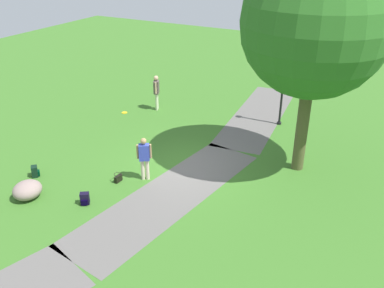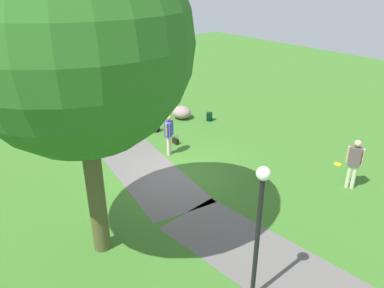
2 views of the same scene
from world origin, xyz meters
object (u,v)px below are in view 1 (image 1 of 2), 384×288
Objects in this scene: man_near_boulder at (156,90)px; handbag_on_grass at (118,178)px; frisbee_on_grass at (124,113)px; lawn_boulder at (27,190)px; lamp_post at (283,81)px; woman_with_handbag at (144,156)px; spare_backpack_on_lawn at (85,199)px; backpack_by_boulder at (35,172)px; large_shade_tree at (316,24)px.

man_near_boulder reaches higher than handbag_on_grass.
lawn_boulder is at bearing 12.08° from frisbee_on_grass.
lamp_post is 7.46m from woman_with_handbag.
lamp_post is at bearing 150.49° from lawn_boulder.
lawn_boulder is 3.96m from woman_with_handbag.
woman_with_handbag reaches higher than spare_backpack_on_lawn.
frisbee_on_grass is (2.22, -7.04, -2.02)m from lamp_post.
backpack_by_boulder is (-1.09, -0.84, -0.10)m from lawn_boulder.
man_near_boulder is 7.51m from backpack_by_boulder.
woman_with_handbag is (-2.78, 2.74, 0.63)m from lawn_boulder.
large_shade_tree is at bearing 81.43° from frisbee_on_grass.
man_near_boulder is (1.09, -5.88, -1.03)m from lamp_post.
large_shade_tree reaches higher than handbag_on_grass.
backpack_by_boulder is 1.47× the size of frisbee_on_grass.
backpack_by_boulder is at bearing 6.77° from frisbee_on_grass.
large_shade_tree is 7.05m from woman_with_handbag.
man_near_boulder is 5.33× the size of handbag_on_grass.
backpack_by_boulder is at bearing -68.80° from handbag_on_grass.
handbag_on_grass is 6.34m from frisbee_on_grass.
lawn_boulder is 7.59m from frisbee_on_grass.
lawn_boulder is 2.97m from handbag_on_grass.
handbag_on_grass is 1.19× the size of frisbee_on_grass.
large_shade_tree is at bearing 126.19° from woman_with_handbag.
woman_with_handbag is at bearing 128.63° from handbag_on_grass.
handbag_on_grass is 0.81× the size of backpack_by_boulder.
man_near_boulder is at bearing -79.47° from lamp_post.
man_near_boulder reaches higher than frisbee_on_grass.
large_shade_tree is at bearing 121.69° from backpack_by_boulder.
handbag_on_grass is at bearing -51.37° from woman_with_handbag.
large_shade_tree reaches higher than lawn_boulder.
man_near_boulder is 8.32m from spare_backpack_on_lawn.
large_shade_tree reaches higher than woman_with_handbag.
lamp_post is 1.89× the size of man_near_boulder.
woman_with_handbag is at bearing 115.32° from backpack_by_boulder.
lamp_post is 8.43m from handbag_on_grass.
woman_with_handbag is 0.93× the size of man_near_boulder.
lamp_post is 6.06m from man_near_boulder.
large_shade_tree is at bearing 26.88° from lamp_post.
spare_backpack_on_lawn is at bearing -21.56° from lamp_post.
woman_with_handbag is 5.90× the size of frisbee_on_grass.
spare_backpack_on_lawn is (7.95, 2.30, -0.81)m from man_near_boulder.
large_shade_tree reaches higher than frisbee_on_grass.
woman_with_handbag is at bearing 43.03° from frisbee_on_grass.
spare_backpack_on_lawn is 7.66m from frisbee_on_grass.
spare_backpack_on_lawn is at bearing 107.57° from lawn_boulder.
frisbee_on_grass is (-1.33, -8.85, -5.20)m from large_shade_tree.
lawn_boulder is at bearing 37.53° from backpack_by_boulder.
woman_with_handbag is 4.00× the size of backpack_by_boulder.
woman_with_handbag is at bearing -53.81° from large_shade_tree.
large_shade_tree is 2.35× the size of lamp_post.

